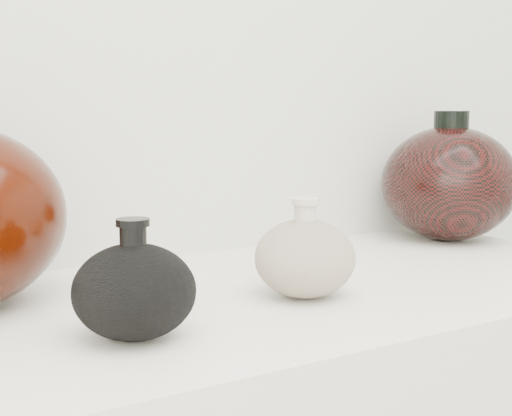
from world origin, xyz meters
TOP-DOWN VIEW (x-y plane):
  - black_gourd_vase at (-0.17, 0.85)m, footprint 0.16×0.16m
  - cream_gourd_vase at (0.06, 0.89)m, footprint 0.15×0.15m
  - right_round_pot at (0.51, 1.07)m, footprint 0.28×0.28m

SIDE VIEW (x-z plane):
  - black_gourd_vase at x=-0.17m, z-range 0.89..1.01m
  - cream_gourd_vase at x=0.06m, z-range 0.89..1.01m
  - right_round_pot at x=0.51m, z-range 0.89..1.11m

